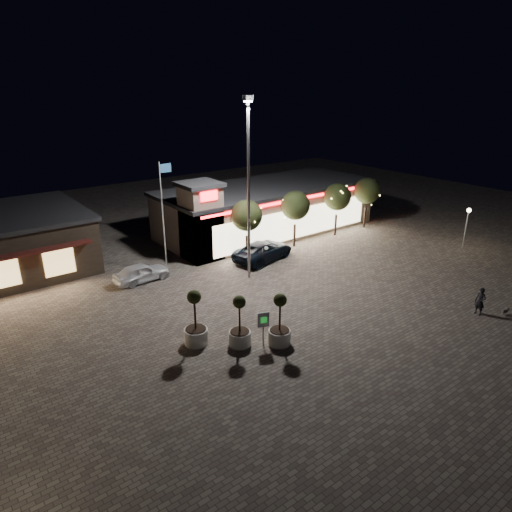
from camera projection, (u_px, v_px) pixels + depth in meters
ground at (305, 331)px, 25.69m from camera, size 90.00×90.00×0.00m
retail_building at (264, 208)px, 42.04m from camera, size 20.40×8.40×6.10m
floodlight_pole at (249, 180)px, 30.27m from camera, size 0.60×0.40×12.38m
flagpole at (163, 207)px, 32.59m from camera, size 0.95×0.10×8.00m
lamp_post_east at (467, 220)px, 37.61m from camera, size 0.36×0.36×3.48m
string_tree_a at (247, 216)px, 34.86m from camera, size 2.42×2.42×4.79m
string_tree_b at (295, 206)px, 37.69m from camera, size 2.42×2.42×4.79m
string_tree_c at (337, 197)px, 40.52m from camera, size 2.42×2.42×4.79m
string_tree_d at (367, 191)px, 42.78m from camera, size 2.42×2.42×4.79m
pickup_truck at (263, 250)px, 35.82m from camera, size 5.74×3.54×1.48m
white_sedan at (141, 272)px, 31.87m from camera, size 3.97×1.78×1.33m
pedestrian at (480, 301)px, 27.23m from camera, size 0.44×0.65×1.72m
dog at (506, 310)px, 27.40m from camera, size 0.55×0.30×0.30m
planter_left at (196, 327)px, 24.15m from camera, size 1.27×1.27×3.12m
planter_mid at (280, 329)px, 24.13m from camera, size 1.20×1.20×2.94m
planter_right at (240, 330)px, 24.04m from camera, size 1.17×1.17×2.88m
valet_sign at (263, 323)px, 23.83m from camera, size 0.61×0.29×1.94m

